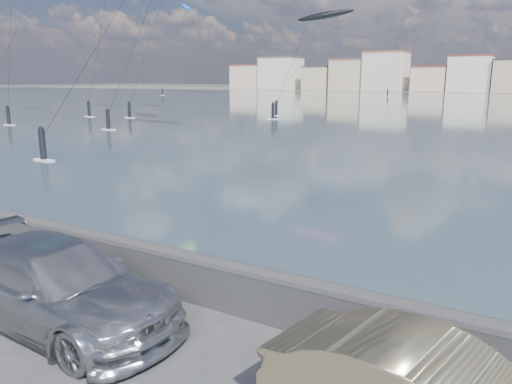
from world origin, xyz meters
The scene contains 5 objects.
ground centered at (0.00, 0.00, 0.00)m, with size 700.00×700.00×0.00m, color #333335.
seawall centered at (0.00, 2.70, 0.58)m, with size 400.00×0.36×1.08m.
car_silver centered at (-1.34, 0.57, 0.79)m, with size 2.23×5.47×1.59m, color #ACADB2.
kitesurfer_6 centered at (-87.51, 112.39, 24.14)m, with size 8.66×12.93×26.53m.
kitesurfer_9 centered at (-21.96, 60.14, 12.72)m, with size 7.51×18.57×14.19m.
Camera 1 is at (6.46, -5.05, 4.61)m, focal length 35.00 mm.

